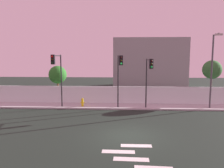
# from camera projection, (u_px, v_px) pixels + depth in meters

# --- Properties ---
(ground_plane) EXTENTS (80.00, 80.00, 0.00)m
(ground_plane) POSITION_uv_depth(u_px,v_px,m) (128.00, 136.00, 14.23)
(ground_plane) COLOR black
(sidewalk) EXTENTS (36.00, 2.40, 0.15)m
(sidewalk) POSITION_uv_depth(u_px,v_px,m) (126.00, 106.00, 22.35)
(sidewalk) COLOR #B4B4B4
(sidewalk) RESTS_ON ground
(perimeter_wall) EXTENTS (36.00, 0.18, 1.80)m
(perimeter_wall) POSITION_uv_depth(u_px,v_px,m) (126.00, 95.00, 23.50)
(perimeter_wall) COLOR silver
(perimeter_wall) RESTS_ON sidewalk
(crosswalk_marking) EXTENTS (3.94, 4.70, 0.01)m
(crosswalk_marking) POSITION_uv_depth(u_px,v_px,m) (133.00, 163.00, 10.58)
(crosswalk_marking) COLOR silver
(crosswalk_marking) RESTS_ON ground
(traffic_light_left) EXTENTS (0.53, 1.49, 4.79)m
(traffic_light_left) POSITION_uv_depth(u_px,v_px,m) (149.00, 73.00, 20.50)
(traffic_light_left) COLOR black
(traffic_light_left) RESTS_ON sidewalk
(traffic_light_center) EXTENTS (0.53, 1.43, 5.10)m
(traffic_light_center) POSITION_uv_depth(u_px,v_px,m) (120.00, 70.00, 20.66)
(traffic_light_center) COLOR black
(traffic_light_center) RESTS_ON sidewalk
(traffic_light_right) EXTENTS (0.55, 1.75, 5.18)m
(traffic_light_right) POSITION_uv_depth(u_px,v_px,m) (57.00, 70.00, 20.79)
(traffic_light_right) COLOR black
(traffic_light_right) RESTS_ON sidewalk
(street_lamp_curbside) EXTENTS (0.68, 2.07, 7.05)m
(street_lamp_curbside) POSITION_uv_depth(u_px,v_px,m) (213.00, 65.00, 20.70)
(street_lamp_curbside) COLOR #4C4C51
(street_lamp_curbside) RESTS_ON sidewalk
(fire_hydrant) EXTENTS (0.44, 0.26, 0.83)m
(fire_hydrant) POSITION_uv_depth(u_px,v_px,m) (82.00, 102.00, 22.02)
(fire_hydrant) COLOR gold
(fire_hydrant) RESTS_ON sidewalk
(roadside_tree_leftmost) EXTENTS (2.00, 2.00, 4.12)m
(roadside_tree_leftmost) POSITION_uv_depth(u_px,v_px,m) (58.00, 75.00, 24.47)
(roadside_tree_leftmost) COLOR brown
(roadside_tree_leftmost) RESTS_ON ground
(roadside_tree_midleft) EXTENTS (2.02, 2.02, 4.75)m
(roadside_tree_midleft) POSITION_uv_depth(u_px,v_px,m) (212.00, 70.00, 23.55)
(roadside_tree_midleft) COLOR brown
(roadside_tree_midleft) RESTS_ON ground
(low_building_distant) EXTENTS (11.79, 6.00, 8.09)m
(low_building_distant) POSITION_uv_depth(u_px,v_px,m) (149.00, 63.00, 36.80)
(low_building_distant) COLOR gray
(low_building_distant) RESTS_ON ground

